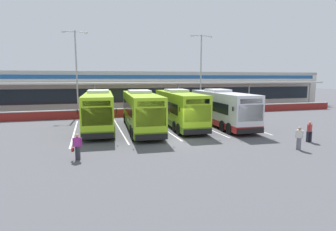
{
  "coord_description": "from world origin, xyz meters",
  "views": [
    {
      "loc": [
        -6.89,
        -20.24,
        4.95
      ],
      "look_at": [
        -0.16,
        3.0,
        1.6
      ],
      "focal_mm": 28.9,
      "sensor_mm": 36.0,
      "label": 1
    }
  ],
  "objects_px": {
    "coach_bus_leftmost": "(99,111)",
    "coach_bus_right_centre": "(221,108)",
    "pedestrian_in_dark_coat": "(309,131)",
    "lamp_post_centre": "(201,69)",
    "coach_bus_left_centre": "(141,111)",
    "pedestrian_approaching_bus": "(299,137)",
    "lamp_post_west": "(76,68)",
    "pedestrian_with_handbag": "(77,146)",
    "coach_bus_centre": "(178,109)"
  },
  "relations": [
    {
      "from": "coach_bus_left_centre",
      "to": "lamp_post_centre",
      "type": "relative_size",
      "value": 1.12
    },
    {
      "from": "pedestrian_approaching_bus",
      "to": "lamp_post_west",
      "type": "relative_size",
      "value": 0.15
    },
    {
      "from": "coach_bus_centre",
      "to": "coach_bus_right_centre",
      "type": "distance_m",
      "value": 4.48
    },
    {
      "from": "pedestrian_in_dark_coat",
      "to": "pedestrian_with_handbag",
      "type": "bearing_deg",
      "value": 179.46
    },
    {
      "from": "pedestrian_approaching_bus",
      "to": "coach_bus_leftmost",
      "type": "bearing_deg",
      "value": 137.45
    },
    {
      "from": "pedestrian_in_dark_coat",
      "to": "pedestrian_approaching_bus",
      "type": "height_order",
      "value": "same"
    },
    {
      "from": "coach_bus_left_centre",
      "to": "pedestrian_with_handbag",
      "type": "distance_m",
      "value": 10.29
    },
    {
      "from": "coach_bus_centre",
      "to": "pedestrian_approaching_bus",
      "type": "bearing_deg",
      "value": -66.35
    },
    {
      "from": "lamp_post_west",
      "to": "coach_bus_left_centre",
      "type": "bearing_deg",
      "value": -62.71
    },
    {
      "from": "coach_bus_leftmost",
      "to": "lamp_post_centre",
      "type": "relative_size",
      "value": 1.12
    },
    {
      "from": "coach_bus_centre",
      "to": "pedestrian_approaching_bus",
      "type": "xyz_separation_m",
      "value": [
        5.02,
        -11.47,
        -0.91
      ]
    },
    {
      "from": "pedestrian_with_handbag",
      "to": "lamp_post_centre",
      "type": "bearing_deg",
      "value": 49.93
    },
    {
      "from": "pedestrian_with_handbag",
      "to": "pedestrian_approaching_bus",
      "type": "relative_size",
      "value": 1.0
    },
    {
      "from": "coach_bus_centre",
      "to": "pedestrian_with_handbag",
      "type": "distance_m",
      "value": 13.69
    },
    {
      "from": "coach_bus_centre",
      "to": "lamp_post_west",
      "type": "distance_m",
      "value": 15.81
    },
    {
      "from": "coach_bus_leftmost",
      "to": "pedestrian_in_dark_coat",
      "type": "height_order",
      "value": "coach_bus_leftmost"
    },
    {
      "from": "coach_bus_left_centre",
      "to": "lamp_post_west",
      "type": "xyz_separation_m",
      "value": [
        -6.21,
        12.05,
        4.5
      ]
    },
    {
      "from": "pedestrian_with_handbag",
      "to": "lamp_post_centre",
      "type": "height_order",
      "value": "lamp_post_centre"
    },
    {
      "from": "lamp_post_west",
      "to": "coach_bus_right_centre",
      "type": "bearing_deg",
      "value": -39.14
    },
    {
      "from": "pedestrian_in_dark_coat",
      "to": "lamp_post_centre",
      "type": "height_order",
      "value": "lamp_post_centre"
    },
    {
      "from": "coach_bus_right_centre",
      "to": "lamp_post_centre",
      "type": "relative_size",
      "value": 1.12
    },
    {
      "from": "coach_bus_left_centre",
      "to": "pedestrian_in_dark_coat",
      "type": "distance_m",
      "value": 14.63
    },
    {
      "from": "coach_bus_leftmost",
      "to": "coach_bus_left_centre",
      "type": "distance_m",
      "value": 4.16
    },
    {
      "from": "lamp_post_west",
      "to": "lamp_post_centre",
      "type": "xyz_separation_m",
      "value": [
        16.95,
        -1.33,
        0.0
      ]
    },
    {
      "from": "coach_bus_leftmost",
      "to": "pedestrian_in_dark_coat",
      "type": "relative_size",
      "value": 7.57
    },
    {
      "from": "coach_bus_right_centre",
      "to": "pedestrian_with_handbag",
      "type": "xyz_separation_m",
      "value": [
        -14.07,
        -8.67,
        -0.93
      ]
    },
    {
      "from": "coach_bus_centre",
      "to": "pedestrian_with_handbag",
      "type": "xyz_separation_m",
      "value": [
        -9.69,
        -9.62,
        -0.93
      ]
    },
    {
      "from": "pedestrian_with_handbag",
      "to": "pedestrian_in_dark_coat",
      "type": "xyz_separation_m",
      "value": [
        17.19,
        -0.16,
        0.02
      ]
    },
    {
      "from": "coach_bus_leftmost",
      "to": "coach_bus_centre",
      "type": "height_order",
      "value": "same"
    },
    {
      "from": "pedestrian_in_dark_coat",
      "to": "lamp_post_west",
      "type": "distance_m",
      "value": 27.98
    },
    {
      "from": "coach_bus_leftmost",
      "to": "coach_bus_centre",
      "type": "distance_m",
      "value": 8.05
    },
    {
      "from": "coach_bus_leftmost",
      "to": "coach_bus_right_centre",
      "type": "bearing_deg",
      "value": -6.76
    },
    {
      "from": "lamp_post_west",
      "to": "pedestrian_with_handbag",
      "type": "bearing_deg",
      "value": -88.12
    },
    {
      "from": "lamp_post_centre",
      "to": "lamp_post_west",
      "type": "bearing_deg",
      "value": 175.5
    },
    {
      "from": "coach_bus_centre",
      "to": "pedestrian_in_dark_coat",
      "type": "xyz_separation_m",
      "value": [
        7.5,
        -9.78,
        -0.91
      ]
    },
    {
      "from": "coach_bus_right_centre",
      "to": "coach_bus_centre",
      "type": "bearing_deg",
      "value": 167.71
    },
    {
      "from": "coach_bus_left_centre",
      "to": "lamp_post_centre",
      "type": "distance_m",
      "value": 15.82
    },
    {
      "from": "pedestrian_approaching_bus",
      "to": "lamp_post_centre",
      "type": "distance_m",
      "value": 21.93
    },
    {
      "from": "coach_bus_left_centre",
      "to": "pedestrian_approaching_bus",
      "type": "height_order",
      "value": "coach_bus_left_centre"
    },
    {
      "from": "lamp_post_centre",
      "to": "pedestrian_with_handbag",
      "type": "bearing_deg",
      "value": -130.07
    },
    {
      "from": "coach_bus_right_centre",
      "to": "pedestrian_with_handbag",
      "type": "height_order",
      "value": "coach_bus_right_centre"
    },
    {
      "from": "coach_bus_leftmost",
      "to": "pedestrian_approaching_bus",
      "type": "height_order",
      "value": "coach_bus_leftmost"
    },
    {
      "from": "coach_bus_leftmost",
      "to": "coach_bus_right_centre",
      "type": "relative_size",
      "value": 1.0
    },
    {
      "from": "coach_bus_left_centre",
      "to": "lamp_post_west",
      "type": "distance_m",
      "value": 14.28
    },
    {
      "from": "coach_bus_right_centre",
      "to": "pedestrian_with_handbag",
      "type": "bearing_deg",
      "value": -148.38
    },
    {
      "from": "coach_bus_leftmost",
      "to": "pedestrian_in_dark_coat",
      "type": "bearing_deg",
      "value": -33.54
    },
    {
      "from": "pedestrian_with_handbag",
      "to": "pedestrian_approaching_bus",
      "type": "height_order",
      "value": "same"
    },
    {
      "from": "lamp_post_centre",
      "to": "coach_bus_right_centre",
      "type": "bearing_deg",
      "value": -101.61
    },
    {
      "from": "coach_bus_left_centre",
      "to": "pedestrian_in_dark_coat",
      "type": "bearing_deg",
      "value": -37.01
    },
    {
      "from": "coach_bus_right_centre",
      "to": "coach_bus_left_centre",
      "type": "bearing_deg",
      "value": -179.74
    }
  ]
}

